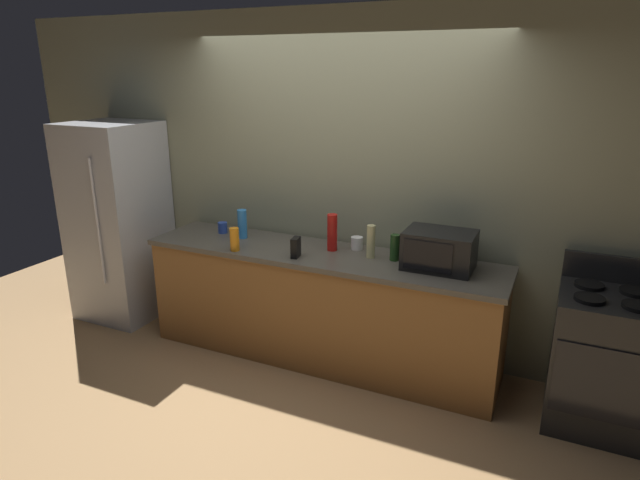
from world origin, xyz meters
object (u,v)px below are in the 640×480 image
at_px(mug_white, 357,243).
at_px(bottle_dish_soap, 235,239).
at_px(refrigerator, 118,222).
at_px(bottle_hot_sauce, 332,232).
at_px(stove_range, 601,360).
at_px(bottle_spray_cleaner, 242,224).
at_px(cordless_phone, 296,247).
at_px(microwave, 439,250).
at_px(mug_blue, 223,228).
at_px(bottle_wine, 395,248).
at_px(bottle_vinegar, 371,242).

bearing_deg(mug_white, bottle_dish_soap, -152.89).
bearing_deg(refrigerator, bottle_dish_soap, -9.39).
relative_size(refrigerator, bottle_hot_sauce, 6.27).
height_order(stove_range, bottle_spray_cleaner, bottle_spray_cleaner).
bearing_deg(bottle_hot_sauce, refrigerator, -177.54).
height_order(cordless_phone, bottle_hot_sauce, bottle_hot_sauce).
bearing_deg(cordless_phone, bottle_spray_cleaner, 149.19).
xyz_separation_m(microwave, mug_blue, (-1.88, 0.07, -0.09)).
relative_size(stove_range, microwave, 2.25).
bearing_deg(bottle_spray_cleaner, cordless_phone, -20.91).
height_order(refrigerator, cordless_phone, refrigerator).
height_order(refrigerator, bottle_wine, refrigerator).
xyz_separation_m(refrigerator, stove_range, (4.05, 0.00, -0.44)).
distance_m(bottle_dish_soap, mug_blue, 0.50).
xyz_separation_m(refrigerator, bottle_wine, (2.62, 0.07, 0.10)).
xyz_separation_m(bottle_vinegar, bottle_spray_cleaner, (-1.13, 0.01, -0.01)).
distance_m(stove_range, cordless_phone, 2.19).
bearing_deg(bottle_vinegar, mug_white, 139.00).
bearing_deg(bottle_spray_cleaner, microwave, -0.67).
distance_m(stove_range, bottle_vinegar, 1.71).
bearing_deg(refrigerator, bottle_vinegar, 1.23).
distance_m(bottle_dish_soap, mug_white, 0.95).
xyz_separation_m(refrigerator, mug_white, (2.28, 0.20, 0.05)).
xyz_separation_m(bottle_hot_sauce, mug_white, (0.17, 0.10, -0.09)).
bearing_deg(mug_blue, stove_range, -2.22).
distance_m(stove_range, bottle_spray_cleaner, 2.80).
relative_size(refrigerator, microwave, 3.75).
relative_size(bottle_wine, bottle_dish_soap, 1.07).
relative_size(refrigerator, mug_white, 18.37).
xyz_separation_m(bottle_dish_soap, mug_blue, (-0.36, 0.35, -0.04)).
relative_size(stove_range, bottle_hot_sauce, 3.76).
relative_size(refrigerator, bottle_vinegar, 7.18).
xyz_separation_m(refrigerator, bottle_hot_sauce, (2.11, 0.09, 0.14)).
relative_size(refrigerator, mug_blue, 19.50).
xyz_separation_m(cordless_phone, bottle_dish_soap, (-0.50, -0.07, 0.02)).
bearing_deg(cordless_phone, bottle_dish_soap, 177.81).
height_order(stove_range, bottle_wine, bottle_wine).
height_order(bottle_vinegar, bottle_hot_sauce, bottle_hot_sauce).
distance_m(refrigerator, bottle_hot_sauce, 2.12).
bearing_deg(bottle_vinegar, cordless_phone, -156.55).
distance_m(cordless_phone, bottle_wine, 0.73).
bearing_deg(mug_blue, refrigerator, -173.87).
xyz_separation_m(bottle_wine, bottle_dish_soap, (-1.19, -0.31, -0.01)).
height_order(bottle_vinegar, bottle_wine, bottle_vinegar).
xyz_separation_m(refrigerator, bottle_vinegar, (2.44, 0.05, 0.13)).
bearing_deg(mug_blue, bottle_vinegar, -2.64).
xyz_separation_m(microwave, cordless_phone, (-1.02, -0.22, -0.06)).
distance_m(microwave, bottle_hot_sauce, 0.84).
height_order(cordless_phone, mug_white, cordless_phone).
xyz_separation_m(cordless_phone, bottle_wine, (0.69, 0.24, 0.02)).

